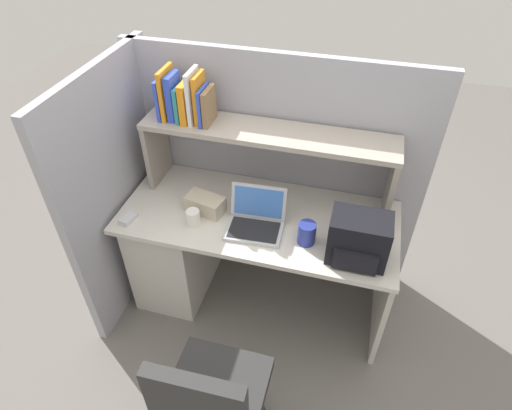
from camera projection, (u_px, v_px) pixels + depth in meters
ground_plane at (258, 295)px, 2.98m from camera, size 8.00×8.00×0.00m
desk at (200, 243)px, 2.80m from camera, size 1.60×0.70×0.73m
cubicle_partition_rear at (274, 172)px, 2.76m from camera, size 1.84×0.05×1.55m
cubicle_partition_left at (120, 191)px, 2.61m from camera, size 0.05×1.06×1.55m
overhead_hutch at (268, 146)px, 2.43m from camera, size 1.44×0.28×0.45m
reference_books_on_shelf at (185, 99)px, 2.38m from camera, size 0.30×0.19×0.29m
laptop at (256, 220)px, 2.40m from camera, size 0.33×0.28×0.22m
backpack at (358, 239)px, 2.17m from camera, size 0.30×0.23×0.26m
computer_mouse at (128, 218)px, 2.46m from camera, size 0.08×0.11×0.03m
paper_cup at (193, 217)px, 2.43m from camera, size 0.08×0.08×0.09m
tissue_box at (205, 204)px, 2.51m from camera, size 0.24×0.16×0.10m
snack_canister at (307, 233)px, 2.30m from camera, size 0.10×0.10×0.13m
office_chair at (214, 410)px, 1.98m from camera, size 0.52×0.52×0.93m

